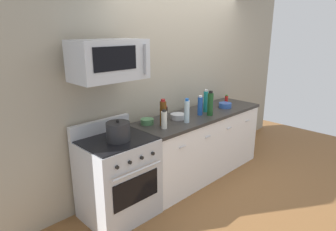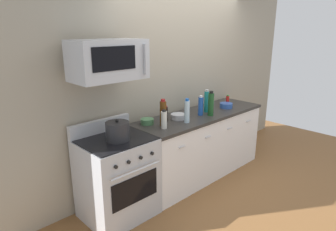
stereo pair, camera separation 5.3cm
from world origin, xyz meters
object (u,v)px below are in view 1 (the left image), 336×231
Objects in this scene: bottle_vinegar_white at (164,120)px; bottle_soda_blue at (200,106)px; bowl_steel_prep at (178,116)px; stockpot at (118,131)px; bottle_sparkling_teal at (205,101)px; bottle_soy_sauce_dark at (166,114)px; bowl_green_glaze at (147,121)px; bottle_wine_green at (210,104)px; bowl_blue_mixing at (225,105)px; microwave at (109,60)px; range_oven at (118,177)px; bottle_water_clear at (187,111)px; bottle_hot_sauce_red at (226,100)px; bottle_wine_amber at (163,113)px.

bottle_soda_blue is at bearing 4.78° from bottle_vinegar_white.
bowl_steel_prep is (-0.35, 0.08, -0.09)m from bottle_soda_blue.
bottle_sparkling_teal is at bearing 2.05° from stockpot.
bottle_soda_blue is 1.35× the size of bottle_soy_sauce_dark.
bottle_soda_blue is 0.54m from bottle_soy_sauce_dark.
bottle_wine_green is at bearing -20.20° from bowl_green_glaze.
bowl_blue_mixing reaches higher than bowl_green_glaze.
microwave reaches higher than bowl_steel_prep.
bottle_sparkling_teal is at bearing 0.05° from range_oven.
bowl_blue_mixing is (1.92, -0.11, -0.79)m from microwave.
bottle_water_clear reaches higher than bottle_soy_sauce_dark.
bottle_hot_sauce_red is 0.85× the size of bowl_blue_mixing.
bottle_wine_amber reaches higher than bottle_vinegar_white.
bottle_wine_amber is at bearing -2.19° from range_oven.
microwave is 1.20m from bottle_water_clear.
bowl_blue_mixing is (0.95, 0.08, -0.11)m from bottle_water_clear.
bowl_steel_prep is (0.33, 0.06, -0.12)m from bottle_wine_amber.
bottle_water_clear is at bearing -57.37° from bottle_soy_sauce_dark.
bottle_sparkling_teal reaches higher than bottle_soy_sauce_dark.
range_oven is at bearing 177.81° from bottle_wine_amber.
bottle_vinegar_white is (0.61, -0.15, -0.72)m from microwave.
microwave is 1.53m from bottle_soda_blue.
bottle_vinegar_white is at bearing -5.09° from stockpot.
bottle_soda_blue is 1.40× the size of bowl_steel_prep.
bottle_vinegar_white is 1.44m from bottle_hot_sauce_red.
bottle_vinegar_white is 0.42m from bowl_steel_prep.
bottle_sparkling_teal is at bearing -6.61° from bottle_soy_sauce_dark.
bottle_water_clear is 0.27m from bottle_soy_sauce_dark.
bottle_vinegar_white is 1.41× the size of bottle_hot_sauce_red.
bottle_sparkling_teal reaches higher than bowl_blue_mixing.
bottle_hot_sauce_red reaches higher than range_oven.
stockpot is (-2.05, -0.06, 0.03)m from bottle_hot_sauce_red.
bottle_wine_amber is 1.64× the size of bottle_soy_sauce_dark.
bottle_soy_sauce_dark is 1.23× the size of bowl_green_glaze.
bottle_soda_blue reaches higher than bottle_soy_sauce_dark.
bottle_wine_amber is at bearing -5.96° from microwave.
microwave is at bearing 172.07° from bottle_wine_green.
range_oven is at bearing 178.04° from bottle_soda_blue.
bottle_wine_green is (0.08, -0.11, 0.03)m from bottle_soda_blue.
bottle_wine_green is at bearing -165.32° from bottle_hot_sauce_red.
range_oven reaches higher than bowl_steel_prep.
stockpot is at bearing -90.13° from microwave.
microwave reaches higher than bottle_wine_green.
bottle_sparkling_teal is 1.30× the size of stockpot.
bottle_wine_green is (1.43, -0.15, 0.61)m from range_oven.
bowl_steel_prep is at bearing -15.88° from bowl_green_glaze.
range_oven is at bearing -164.72° from bowl_green_glaze.
bottle_wine_green is at bearing -6.17° from range_oven.
microwave is at bearing 178.37° from bottle_sparkling_teal.
bottle_wine_green is 0.18m from bottle_sparkling_teal.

